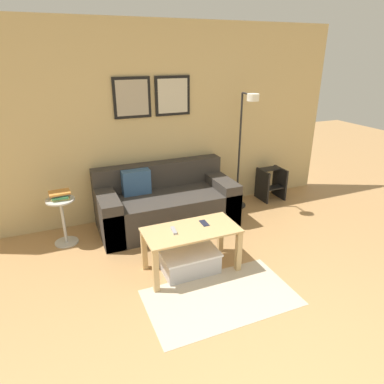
% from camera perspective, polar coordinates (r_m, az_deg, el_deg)
% --- Properties ---
extents(wall_back, '(5.60, 0.09, 2.55)m').
position_cam_1_polar(wall_back, '(4.66, -7.12, 11.22)').
color(wall_back, tan).
rests_on(wall_back, ground_plane).
extents(area_rug, '(1.41, 0.81, 0.01)m').
position_cam_1_polar(area_rug, '(3.41, 4.84, -17.09)').
color(area_rug, '#C1B299').
rests_on(area_rug, ground_plane).
extents(couch, '(1.78, 0.84, 0.78)m').
position_cam_1_polar(couch, '(4.56, -4.41, -2.02)').
color(couch, '#38332D').
rests_on(couch, ground_plane).
extents(coffee_table, '(0.98, 0.49, 0.48)m').
position_cam_1_polar(coffee_table, '(3.57, -0.15, -7.65)').
color(coffee_table, tan).
rests_on(coffee_table, ground_plane).
extents(storage_bin, '(0.60, 0.39, 0.23)m').
position_cam_1_polar(storage_bin, '(3.68, -0.39, -11.43)').
color(storage_bin, '#B2B2B7').
rests_on(storage_bin, ground_plane).
extents(floor_lamp, '(0.27, 0.48, 1.67)m').
position_cam_1_polar(floor_lamp, '(4.84, 8.66, 7.60)').
color(floor_lamp, black).
rests_on(floor_lamp, ground_plane).
extents(side_table, '(0.33, 0.33, 0.58)m').
position_cam_1_polar(side_table, '(4.35, -20.72, -3.96)').
color(side_table, silver).
rests_on(side_table, ground_plane).
extents(book_stack, '(0.24, 0.21, 0.09)m').
position_cam_1_polar(book_stack, '(4.26, -21.13, -0.45)').
color(book_stack, '#D8C666').
rests_on(book_stack, side_table).
extents(remote_control, '(0.06, 0.15, 0.02)m').
position_cam_1_polar(remote_control, '(3.48, -3.05, -6.42)').
color(remote_control, '#99999E').
rests_on(remote_control, coffee_table).
extents(cell_phone, '(0.07, 0.14, 0.01)m').
position_cam_1_polar(cell_phone, '(3.63, 2.04, -5.20)').
color(cell_phone, '#1E2338').
rests_on(cell_phone, coffee_table).
extents(step_stool, '(0.36, 0.35, 0.49)m').
position_cam_1_polar(step_stool, '(5.51, 13.03, 1.46)').
color(step_stool, black).
rests_on(step_stool, ground_plane).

